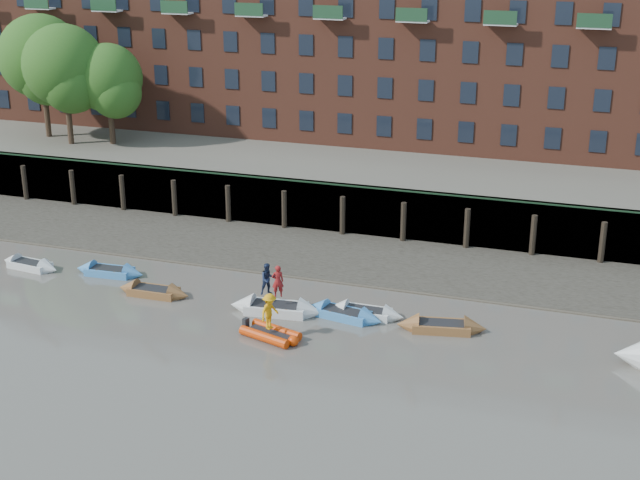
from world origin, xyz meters
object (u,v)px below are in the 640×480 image
at_px(rowboat_4, 344,314).
at_px(person_rower_b, 268,279).
at_px(rowboat_1, 110,271).
at_px(rowboat_2, 154,292).
at_px(rib_tender, 272,334).
at_px(rowboat_5, 365,312).
at_px(rowboat_6, 441,327).
at_px(person_rower_a, 278,281).
at_px(rowboat_3, 276,308).
at_px(person_rib_crew, 270,311).
at_px(rowboat_0, 30,265).

relative_size(rowboat_4, person_rower_b, 2.59).
xyz_separation_m(rowboat_1, rowboat_2, (3.81, -1.83, 0.00)).
bearing_deg(rib_tender, rowboat_5, 64.84).
height_order(rowboat_6, person_rower_a, person_rower_a).
bearing_deg(rowboat_3, person_rower_b, 161.84).
xyz_separation_m(rowboat_1, person_rib_crew, (11.73, -4.70, 1.20)).
bearing_deg(rowboat_2, rowboat_1, 153.51).
xyz_separation_m(rowboat_2, rowboat_6, (15.68, 0.55, 0.01)).
relative_size(rowboat_2, rib_tender, 1.32).
distance_m(rowboat_2, person_rower_b, 6.87).
bearing_deg(person_rib_crew, person_rower_b, 40.57).
distance_m(rowboat_5, person_rib_crew, 5.52).
bearing_deg(rowboat_4, rowboat_2, -167.35).
xyz_separation_m(rowboat_0, rowboat_4, (19.44, -0.78, 0.01)).
distance_m(rowboat_1, rowboat_4, 14.53).
height_order(rowboat_3, person_rib_crew, person_rib_crew).
distance_m(rowboat_1, rowboat_3, 11.13).
height_order(rib_tender, person_rower_a, person_rower_a).
xyz_separation_m(rowboat_0, person_rib_crew, (16.70, -4.13, 1.21)).
height_order(rowboat_0, person_rower_a, person_rower_a).
xyz_separation_m(rowboat_2, rowboat_5, (11.65, 1.01, -0.01)).
height_order(rowboat_4, person_rower_a, person_rower_a).
distance_m(rowboat_1, person_rower_a, 11.37).
bearing_deg(person_rib_crew, rib_tender, -83.16).
xyz_separation_m(rowboat_3, rowboat_6, (8.53, 0.61, -0.02)).
xyz_separation_m(rowboat_2, person_rib_crew, (7.92, -2.87, 1.19)).
bearing_deg(rowboat_6, rowboat_3, 173.17).
bearing_deg(person_rower_a, rowboat_6, 153.26).
relative_size(rowboat_6, person_rib_crew, 2.53).
relative_size(rowboat_3, person_rower_a, 2.95).
bearing_deg(person_rib_crew, rowboat_0, 93.69).
height_order(rowboat_5, rowboat_6, rowboat_6).
bearing_deg(rowboat_6, rowboat_4, 169.95).
relative_size(rowboat_3, rowboat_5, 1.25).
bearing_deg(rowboat_1, person_rib_crew, -25.24).
bearing_deg(rowboat_0, rowboat_4, 4.37).
relative_size(rib_tender, person_rower_b, 1.89).
xyz_separation_m(rowboat_1, rowboat_4, (14.47, -1.35, 0.00)).
xyz_separation_m(rib_tender, person_rower_b, (-1.37, 2.94, 1.57)).
xyz_separation_m(rowboat_3, person_rower_a, (0.12, -0.05, 1.57)).
relative_size(rowboat_3, person_rib_crew, 2.78).
relative_size(rib_tender, person_rib_crew, 1.75).
bearing_deg(rowboat_6, person_rower_a, 173.55).
bearing_deg(rowboat_0, rib_tender, -7.19).
bearing_deg(person_rower_b, rowboat_5, -28.05).
height_order(rowboat_2, rowboat_5, rowboat_2).
xyz_separation_m(rowboat_4, person_rower_b, (-3.98, -0.43, 1.59)).
bearing_deg(rowboat_3, rowboat_1, 164.21).
distance_m(rowboat_6, person_rib_crew, 8.57).
xyz_separation_m(rowboat_2, person_rower_a, (7.28, -0.11, 1.61)).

